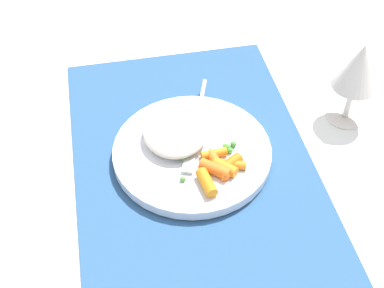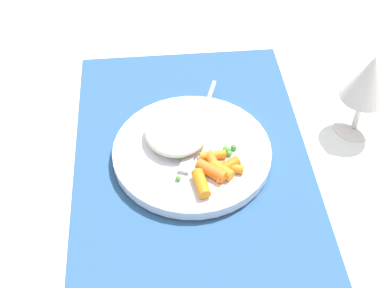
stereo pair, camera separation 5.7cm
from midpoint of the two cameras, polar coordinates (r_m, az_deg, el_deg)
The scene contains 8 objects.
ground_plane at distance 0.80m, azimuth -2.02°, elevation -1.65°, with size 2.40×2.40×0.00m, color white.
placemat at distance 0.80m, azimuth -2.03°, elevation -1.50°, with size 0.51×0.35×0.01m, color #2D5684.
plate at distance 0.79m, azimuth -2.05°, elevation -0.97°, with size 0.24×0.24×0.02m, color white.
rice_mound at distance 0.79m, azimuth -3.93°, elevation 1.18°, with size 0.11×0.10×0.03m, color beige.
carrot_portion at distance 0.75m, azimuth 0.76°, elevation -2.69°, with size 0.08×0.08×0.02m.
pea_scatter at distance 0.77m, azimuth 0.59°, elevation -1.53°, with size 0.06×0.09×0.01m.
fork at distance 0.80m, azimuth -1.71°, elevation 1.14°, with size 0.20×0.08×0.01m.
wine_glass at distance 0.83m, azimuth 15.72°, elevation 7.82°, with size 0.07×0.07×0.14m.
Camera 1 is at (0.52, -0.11, 0.60)m, focal length 49.42 mm.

